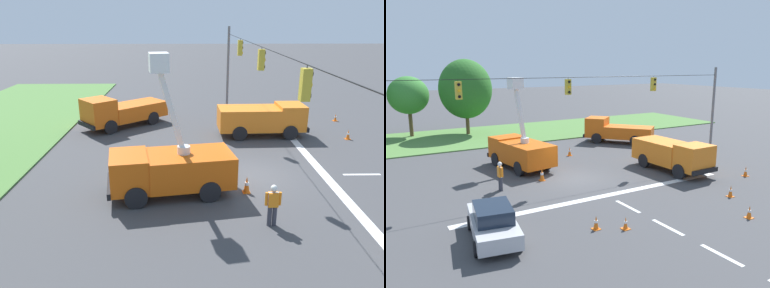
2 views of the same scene
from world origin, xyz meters
The scene contains 19 objects.
ground_plane centered at (0.00, 0.00, 0.00)m, with size 200.00×200.00×0.00m, color #424244.
grass_verge centered at (0.00, 18.00, 0.05)m, with size 56.00×12.00×0.10m, color #517F3D.
lane_markings centered at (0.00, -5.28, 0.00)m, with size 17.60×15.25×0.01m.
signal_gantry centered at (-0.10, 0.00, 4.43)m, with size 26.20×0.33×7.20m.
tree_centre centered at (-7.36, 21.32, 4.34)m, with size 4.01×3.97×6.28m.
tree_east centered at (-1.93, 19.73, 4.90)m, with size 5.46×5.65×8.02m.
utility_truck_bucket_lift centered at (-2.03, 4.23, 1.37)m, with size 3.38×6.10×6.50m.
utility_truck_support_near centered at (9.40, 8.33, 1.18)m, with size 6.02×6.43×2.37m.
utility_truck_support_far centered at (6.98, -1.79, 1.24)m, with size 2.54×6.09×2.21m.
sedan_silver centered at (-7.33, -5.90, 0.79)m, with size 2.43×4.53×1.56m.
road_worker centered at (-4.96, 0.13, 1.00)m, with size 0.26×0.65×1.77m.
traffic_cone_foreground_left centered at (1.35, 5.45, 0.37)m, with size 0.36×0.36×0.75m.
traffic_cone_foreground_right centered at (-2.99, -7.30, 0.32)m, with size 0.36×0.36×0.66m.
traffic_cone_mid_left centered at (-2.00, 0.66, 0.41)m, with size 0.36×0.36×0.81m.
traffic_cone_mid_right centered at (-1.81, -7.96, 0.27)m, with size 0.36×0.36×0.58m.
traffic_cone_lane_edge_a centered at (10.30, -5.35, 0.33)m, with size 0.36×0.36×0.68m.
traffic_cone_lane_edge_b centered at (4.19, -10.00, 0.31)m, with size 0.36×0.36×0.64m.
traffic_cone_far_left centered at (2.87, 5.76, 0.36)m, with size 0.36×0.36×0.74m.
traffic_cone_far_right centered at (5.98, -7.52, 0.32)m, with size 0.36×0.36×0.67m.
Camera 2 is at (-11.71, -20.63, 7.32)m, focal length 35.00 mm.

